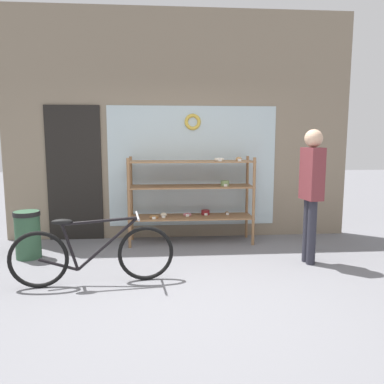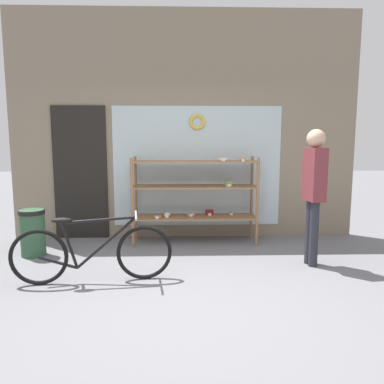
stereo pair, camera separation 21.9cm
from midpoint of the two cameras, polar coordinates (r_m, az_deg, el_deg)
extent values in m
plane|color=slate|center=(3.96, 0.92, -15.48)|extent=(30.00, 30.00, 0.00)
cube|color=gray|center=(6.01, -0.10, 9.96)|extent=(5.47, 0.08, 3.56)
cube|color=silver|center=(5.98, 1.83, 3.90)|extent=(2.66, 0.02, 1.90)
cube|color=black|center=(6.15, -15.67, 2.79)|extent=(0.84, 0.03, 2.10)
torus|color=gold|center=(5.96, 1.87, 10.62)|extent=(0.26, 0.06, 0.26)
cylinder|color=#8E6642|center=(5.50, -7.97, -1.68)|extent=(0.04, 0.04, 1.32)
cylinder|color=#8E6642|center=(5.61, 11.04, -1.57)|extent=(0.04, 0.04, 1.32)
cylinder|color=#8E6642|center=(5.94, -7.50, -0.95)|extent=(0.04, 0.04, 1.32)
cylinder|color=#8E6642|center=(6.04, 10.10, -0.86)|extent=(0.04, 0.04, 1.32)
cube|color=#8E6642|center=(5.75, 1.49, -3.82)|extent=(1.88, 0.49, 0.02)
cube|color=#8E6642|center=(5.67, 1.50, 0.84)|extent=(1.88, 0.49, 0.02)
cube|color=#8E6642|center=(5.64, 1.52, 4.67)|extent=(1.88, 0.49, 0.02)
torus|color=#B27A42|center=(5.65, -4.18, -3.77)|extent=(0.14, 0.14, 0.03)
cube|color=white|center=(5.58, -4.22, -3.92)|extent=(0.05, 0.00, 0.04)
ellipsoid|color=brown|center=(5.90, 7.03, -3.24)|extent=(0.07, 0.06, 0.05)
cube|color=white|center=(5.86, 7.09, -3.39)|extent=(0.05, 0.00, 0.04)
ellipsoid|color=#AD7F4C|center=(5.60, 8.82, 4.98)|extent=(0.09, 0.08, 0.06)
cube|color=white|center=(5.55, 8.92, 4.80)|extent=(0.05, 0.00, 0.04)
cylinder|color=maroon|center=(5.87, 3.74, -3.13)|extent=(0.13, 0.13, 0.07)
cube|color=white|center=(5.80, 3.80, -3.44)|extent=(0.05, 0.00, 0.04)
cylinder|color=#7A995B|center=(5.68, 6.70, 1.29)|extent=(0.13, 0.13, 0.08)
cube|color=white|center=(5.61, 6.81, 0.99)|extent=(0.05, 0.00, 0.04)
torus|color=pink|center=(5.80, 0.93, -3.44)|extent=(0.13, 0.13, 0.04)
cube|color=white|center=(5.72, 0.97, -3.59)|extent=(0.05, 0.00, 0.04)
torus|color=beige|center=(5.64, 5.86, 4.94)|extent=(0.15, 0.15, 0.04)
cube|color=white|center=(5.55, 5.97, 4.86)|extent=(0.05, 0.00, 0.04)
ellipsoid|color=beige|center=(5.70, -2.73, -3.47)|extent=(0.10, 0.09, 0.07)
cube|color=white|center=(5.64, -2.74, -3.77)|extent=(0.05, 0.00, 0.04)
torus|color=black|center=(4.40, -21.00, -9.30)|extent=(0.62, 0.12, 0.62)
torus|color=black|center=(4.30, -5.81, -9.17)|extent=(0.62, 0.12, 0.62)
cylinder|color=black|center=(4.26, -11.43, -7.55)|extent=(0.67, 0.12, 0.58)
cylinder|color=black|center=(4.21, -12.50, -4.20)|extent=(0.80, 0.13, 0.07)
cylinder|color=black|center=(4.31, -16.78, -7.86)|extent=(0.18, 0.05, 0.52)
cylinder|color=black|center=(4.38, -18.36, -10.20)|extent=(0.41, 0.08, 0.17)
ellipsoid|color=black|center=(4.25, -17.88, -4.14)|extent=(0.23, 0.12, 0.06)
cylinder|color=#B2B2B7|center=(4.19, -7.06, -3.56)|extent=(0.08, 0.46, 0.02)
cylinder|color=#282833|center=(4.95, 19.30, -6.07)|extent=(0.11, 0.11, 0.83)
cylinder|color=#282833|center=(5.04, 18.70, -5.79)|extent=(0.11, 0.11, 0.83)
cube|color=brown|center=(4.88, 19.39, 2.55)|extent=(0.22, 0.34, 0.65)
sphere|color=tan|center=(4.86, 19.63, 7.70)|extent=(0.22, 0.22, 0.22)
cylinder|color=#2D5138|center=(5.52, -22.07, -5.78)|extent=(0.32, 0.32, 0.64)
cylinder|color=black|center=(5.46, -22.22, -2.84)|extent=(0.34, 0.34, 0.06)
camera|label=1|loc=(0.11, -88.62, 0.20)|focal=35.00mm
camera|label=2|loc=(0.11, 91.38, -0.20)|focal=35.00mm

